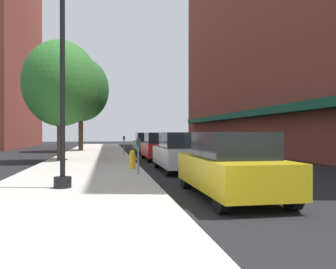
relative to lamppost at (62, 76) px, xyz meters
name	(u,v)px	position (x,y,z in m)	size (l,w,h in m)	color
ground_plane	(155,158)	(4.29, 12.42, -3.20)	(90.00, 90.00, 0.00)	black
sidewalk_slab	(93,157)	(0.29, 13.42, -3.14)	(4.80, 50.00, 0.12)	#B7B2A8
building_right_brick	(280,1)	(15.28, 16.42, 9.27)	(6.80, 40.00, 25.00)	brown
lamppost	(62,76)	(0.00, 0.00, 0.00)	(0.48, 0.48, 5.90)	black
fire_hydrant	(133,159)	(2.28, 4.78, -2.68)	(0.33, 0.26, 0.79)	gold
parking_meter_near	(124,143)	(2.34, 13.61, -2.25)	(0.14, 0.09, 1.31)	slate
parking_meter_far	(138,152)	(2.34, 2.71, -2.25)	(0.14, 0.09, 1.31)	slate
tree_near	(81,90)	(-1.04, 20.83, 2.20)	(4.83, 4.83, 8.08)	#422D1E
tree_mid	(61,84)	(-1.33, 9.99, 1.18)	(4.15, 4.15, 6.66)	#422D1E
car_yellow	(231,166)	(4.29, -1.61, -2.39)	(1.80, 4.30, 1.66)	black
car_silver	(180,152)	(4.29, 4.46, -2.39)	(1.80, 4.30, 1.66)	black
car_red	(159,147)	(4.29, 10.59, -2.39)	(1.80, 4.30, 1.66)	black
car_green	(146,143)	(4.29, 17.47, -2.39)	(1.80, 4.30, 1.66)	black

